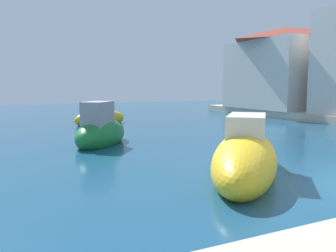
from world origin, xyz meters
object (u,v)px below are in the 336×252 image
Objects in this scene: moored_boat_1 at (245,158)px; moored_boat_4 at (100,119)px; moored_boat_0 at (101,132)px; waterfront_building_annex at (284,67)px.

moored_boat_1 is 13.14m from moored_boat_4.
moored_boat_4 is (1.79, 6.93, -0.16)m from moored_boat_0.
moored_boat_1 is 1.38× the size of moored_boat_4.
moored_boat_0 reaches higher than moored_boat_4.
moored_boat_1 is 0.61× the size of waterfront_building_annex.
moored_boat_0 reaches higher than moored_boat_1.
moored_boat_1 is at bearing -123.24° from moored_boat_0.
waterfront_building_annex is at bearing -13.62° from moored_boat_4.
waterfront_building_annex reaches higher than moored_boat_0.
moored_boat_0 is at bearing -121.49° from moored_boat_4.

